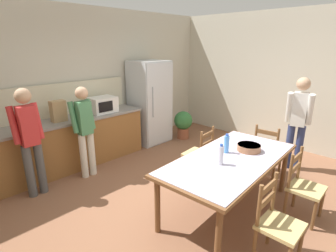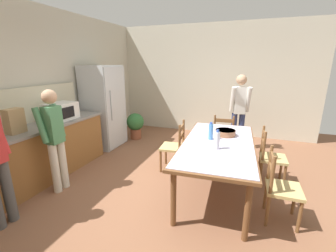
{
  "view_description": "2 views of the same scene",
  "coord_description": "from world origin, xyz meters",
  "px_view_note": "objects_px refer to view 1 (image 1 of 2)",
  "views": [
    {
      "loc": [
        -2.58,
        -2.19,
        2.2
      ],
      "look_at": [
        -0.19,
        0.14,
        1.15
      ],
      "focal_mm": 28.0,
      "sensor_mm": 36.0,
      "label": 1
    },
    {
      "loc": [
        -2.93,
        -0.97,
        1.91
      ],
      "look_at": [
        0.01,
        0.12,
        1.03
      ],
      "focal_mm": 24.0,
      "sensor_mm": 36.0,
      "label": 2
    }
  ],
  "objects_px": {
    "refrigerator": "(150,102)",
    "bottle_near_centre": "(221,155)",
    "bottle_off_centre": "(227,144)",
    "person_by_table": "(298,119)",
    "dining_table": "(230,162)",
    "chair_side_near_right": "(303,187)",
    "chair_side_near_left": "(277,224)",
    "chair_head_end": "(267,151)",
    "microwave": "(102,105)",
    "person_at_counter": "(85,128)",
    "chair_side_far_right": "(200,154)",
    "person_at_sink": "(30,137)",
    "paper_bag": "(58,111)",
    "potted_plant": "(183,123)",
    "serving_bowl": "(249,147)"
  },
  "relations": [
    {
      "from": "microwave",
      "to": "person_at_sink",
      "type": "relative_size",
      "value": 0.31
    },
    {
      "from": "paper_bag",
      "to": "person_by_table",
      "type": "relative_size",
      "value": 0.22
    },
    {
      "from": "microwave",
      "to": "chair_side_near_left",
      "type": "height_order",
      "value": "microwave"
    },
    {
      "from": "microwave",
      "to": "person_by_table",
      "type": "relative_size",
      "value": 0.3
    },
    {
      "from": "person_at_counter",
      "to": "bottle_off_centre",
      "type": "bearing_deg",
      "value": -156.46
    },
    {
      "from": "chair_side_far_right",
      "to": "chair_side_near_left",
      "type": "bearing_deg",
      "value": 56.54
    },
    {
      "from": "paper_bag",
      "to": "person_at_counter",
      "type": "bearing_deg",
      "value": -69.61
    },
    {
      "from": "dining_table",
      "to": "person_by_table",
      "type": "distance_m",
      "value": 1.93
    },
    {
      "from": "refrigerator",
      "to": "bottle_off_centre",
      "type": "height_order",
      "value": "refrigerator"
    },
    {
      "from": "paper_bag",
      "to": "refrigerator",
      "type": "bearing_deg",
      "value": -0.31
    },
    {
      "from": "person_at_counter",
      "to": "bottle_near_centre",
      "type": "bearing_deg",
      "value": -166.14
    },
    {
      "from": "microwave",
      "to": "chair_head_end",
      "type": "distance_m",
      "value": 3.16
    },
    {
      "from": "refrigerator",
      "to": "bottle_near_centre",
      "type": "relative_size",
      "value": 6.88
    },
    {
      "from": "paper_bag",
      "to": "bottle_off_centre",
      "type": "bearing_deg",
      "value": -67.06
    },
    {
      "from": "person_at_counter",
      "to": "serving_bowl",
      "type": "bearing_deg",
      "value": -152.53
    },
    {
      "from": "bottle_off_centre",
      "to": "chair_side_far_right",
      "type": "bearing_deg",
      "value": 64.29
    },
    {
      "from": "bottle_near_centre",
      "to": "bottle_off_centre",
      "type": "distance_m",
      "value": 0.4
    },
    {
      "from": "refrigerator",
      "to": "bottle_near_centre",
      "type": "bearing_deg",
      "value": -115.77
    },
    {
      "from": "person_at_sink",
      "to": "chair_side_far_right",
      "type": "bearing_deg",
      "value": -124.53
    },
    {
      "from": "microwave",
      "to": "refrigerator",
      "type": "bearing_deg",
      "value": -0.88
    },
    {
      "from": "chair_side_far_right",
      "to": "chair_head_end",
      "type": "height_order",
      "value": "same"
    },
    {
      "from": "bottle_off_centre",
      "to": "chair_side_near_right",
      "type": "distance_m",
      "value": 1.11
    },
    {
      "from": "person_by_table",
      "to": "refrigerator",
      "type": "bearing_deg",
      "value": -87.54
    },
    {
      "from": "dining_table",
      "to": "chair_head_end",
      "type": "bearing_deg",
      "value": 3.25
    },
    {
      "from": "chair_side_near_left",
      "to": "person_by_table",
      "type": "distance_m",
      "value": 2.49
    },
    {
      "from": "refrigerator",
      "to": "microwave",
      "type": "bearing_deg",
      "value": 179.12
    },
    {
      "from": "chair_side_near_right",
      "to": "chair_head_end",
      "type": "height_order",
      "value": "same"
    },
    {
      "from": "potted_plant",
      "to": "paper_bag",
      "type": "bearing_deg",
      "value": 170.99
    },
    {
      "from": "refrigerator",
      "to": "bottle_near_centre",
      "type": "height_order",
      "value": "refrigerator"
    },
    {
      "from": "chair_side_near_left",
      "to": "chair_head_end",
      "type": "xyz_separation_m",
      "value": [
        1.79,
        0.91,
        0.0
      ]
    },
    {
      "from": "paper_bag",
      "to": "potted_plant",
      "type": "height_order",
      "value": "paper_bag"
    },
    {
      "from": "serving_bowl",
      "to": "chair_side_near_left",
      "type": "distance_m",
      "value": 1.19
    },
    {
      "from": "chair_side_near_right",
      "to": "person_by_table",
      "type": "height_order",
      "value": "person_by_table"
    },
    {
      "from": "paper_bag",
      "to": "potted_plant",
      "type": "bearing_deg",
      "value": -9.01
    },
    {
      "from": "dining_table",
      "to": "bottle_off_centre",
      "type": "bearing_deg",
      "value": 53.55
    },
    {
      "from": "paper_bag",
      "to": "chair_side_near_right",
      "type": "height_order",
      "value": "paper_bag"
    },
    {
      "from": "chair_head_end",
      "to": "person_by_table",
      "type": "distance_m",
      "value": 0.78
    },
    {
      "from": "person_at_sink",
      "to": "bottle_off_centre",
      "type": "bearing_deg",
      "value": -140.43
    },
    {
      "from": "chair_side_far_right",
      "to": "potted_plant",
      "type": "relative_size",
      "value": 1.36
    },
    {
      "from": "chair_side_near_right",
      "to": "potted_plant",
      "type": "height_order",
      "value": "chair_side_near_right"
    },
    {
      "from": "bottle_off_centre",
      "to": "person_by_table",
      "type": "distance_m",
      "value": 1.84
    },
    {
      "from": "chair_side_near_right",
      "to": "chair_side_near_left",
      "type": "bearing_deg",
      "value": -178.28
    },
    {
      "from": "refrigerator",
      "to": "dining_table",
      "type": "height_order",
      "value": "refrigerator"
    },
    {
      "from": "serving_bowl",
      "to": "chair_side_near_right",
      "type": "xyz_separation_m",
      "value": [
        0.15,
        -0.72,
        -0.39
      ]
    },
    {
      "from": "person_at_sink",
      "to": "person_by_table",
      "type": "height_order",
      "value": "person_by_table"
    },
    {
      "from": "person_at_sink",
      "to": "person_by_table",
      "type": "bearing_deg",
      "value": -124.4
    },
    {
      "from": "paper_bag",
      "to": "person_at_counter",
      "type": "distance_m",
      "value": 0.59
    },
    {
      "from": "person_by_table",
      "to": "chair_side_near_right",
      "type": "bearing_deg",
      "value": 10.33
    },
    {
      "from": "chair_side_near_right",
      "to": "chair_side_far_right",
      "type": "height_order",
      "value": "same"
    },
    {
      "from": "person_by_table",
      "to": "potted_plant",
      "type": "bearing_deg",
      "value": -99.76
    }
  ]
}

